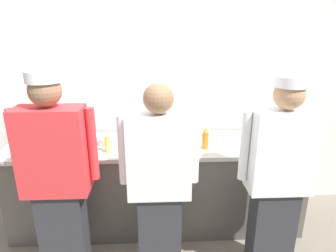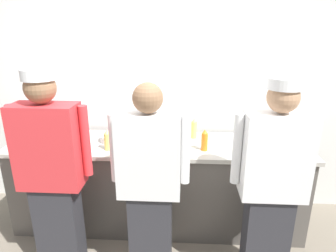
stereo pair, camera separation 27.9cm
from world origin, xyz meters
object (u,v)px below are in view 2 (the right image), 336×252
(mixing_bowl_steel, at_px, (170,140))
(squeeze_bottle_primary, at_px, (107,140))
(chefs_knife, at_px, (84,145))
(ramekin_yellow_sauce, at_px, (276,142))
(sheet_tray, at_px, (54,139))
(chef_near_left, at_px, (52,173))
(plate_stack_rear, at_px, (260,146))
(deli_cup, at_px, (140,133))
(chef_center, at_px, (150,184))
(squeeze_bottle_spare, at_px, (194,129))
(squeeze_bottle_secondary, at_px, (205,140))
(chef_far_right, at_px, (272,184))
(plate_stack_front, at_px, (112,138))
(ramekin_orange_sauce, at_px, (209,136))

(mixing_bowl_steel, bearing_deg, squeeze_bottle_primary, -168.57)
(chefs_knife, bearing_deg, ramekin_yellow_sauce, 4.91)
(sheet_tray, bearing_deg, chef_near_left, -66.99)
(mixing_bowl_steel, bearing_deg, plate_stack_rear, -3.58)
(plate_stack_rear, relative_size, deli_cup, 2.40)
(chef_center, bearing_deg, plate_stack_rear, 31.78)
(plate_stack_rear, relative_size, squeeze_bottle_primary, 1.09)
(deli_cup, bearing_deg, squeeze_bottle_spare, 2.05)
(chef_near_left, relative_size, ramekin_yellow_sauce, 19.06)
(chef_near_left, xyz_separation_m, mixing_bowl_steel, (0.89, 0.64, 0.05))
(sheet_tray, bearing_deg, squeeze_bottle_secondary, -6.57)
(squeeze_bottle_spare, height_order, ramekin_yellow_sauce, squeeze_bottle_spare)
(chef_center, xyz_separation_m, squeeze_bottle_secondary, (0.45, 0.58, 0.14))
(plate_stack_rear, bearing_deg, mixing_bowl_steel, 176.42)
(chef_near_left, height_order, squeeze_bottle_primary, chef_near_left)
(plate_stack_rear, relative_size, ramekin_yellow_sauce, 2.37)
(chef_far_right, bearing_deg, squeeze_bottle_primary, 158.95)
(chef_near_left, height_order, squeeze_bottle_spare, chef_near_left)
(plate_stack_front, bearing_deg, sheet_tray, -179.32)
(ramekin_yellow_sauce, bearing_deg, sheet_tray, -179.52)
(squeeze_bottle_secondary, xyz_separation_m, chefs_knife, (-1.18, 0.03, -0.09))
(chef_center, distance_m, chef_far_right, 0.93)
(ramekin_yellow_sauce, bearing_deg, mixing_bowl_steel, -173.54)
(ramekin_yellow_sauce, distance_m, deli_cup, 1.39)
(chef_near_left, bearing_deg, chefs_knife, 85.58)
(squeeze_bottle_spare, bearing_deg, chef_near_left, -141.92)
(chef_far_right, height_order, sheet_tray, chef_far_right)
(chef_far_right, xyz_separation_m, ramekin_yellow_sauce, (0.25, 0.77, 0.04))
(chef_far_right, xyz_separation_m, ramekin_orange_sauce, (-0.40, 0.91, 0.04))
(squeeze_bottle_secondary, height_order, deli_cup, squeeze_bottle_secondary)
(squeeze_bottle_secondary, distance_m, deli_cup, 0.73)
(squeeze_bottle_primary, distance_m, chefs_knife, 0.29)
(plate_stack_rear, height_order, squeeze_bottle_spare, squeeze_bottle_spare)
(ramekin_yellow_sauce, relative_size, deli_cup, 1.02)
(chef_near_left, bearing_deg, squeeze_bottle_primary, 59.39)
(ramekin_orange_sauce, xyz_separation_m, ramekin_yellow_sauce, (0.66, -0.14, -0.00))
(deli_cup, bearing_deg, sheet_tray, -171.58)
(deli_cup, xyz_separation_m, chefs_knife, (-0.52, -0.27, -0.04))
(squeeze_bottle_secondary, distance_m, squeeze_bottle_spare, 0.34)
(squeeze_bottle_primary, bearing_deg, squeeze_bottle_secondary, 2.61)
(plate_stack_front, xyz_separation_m, deli_cup, (0.27, 0.12, 0.01))
(chef_center, relative_size, plate_stack_rear, 7.66)
(plate_stack_front, height_order, plate_stack_rear, plate_stack_rear)
(chef_center, height_order, chefs_knife, chef_center)
(chefs_knife, bearing_deg, ramekin_orange_sauce, 13.52)
(plate_stack_front, distance_m, plate_stack_rear, 1.47)
(chef_far_right, bearing_deg, plate_stack_front, 151.56)
(plate_stack_front, xyz_separation_m, ramekin_yellow_sauce, (1.66, 0.01, -0.01))
(squeeze_bottle_spare, bearing_deg, chef_center, -111.62)
(squeeze_bottle_secondary, bearing_deg, plate_stack_front, 168.80)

